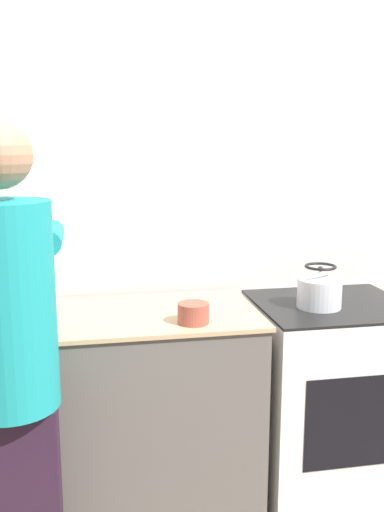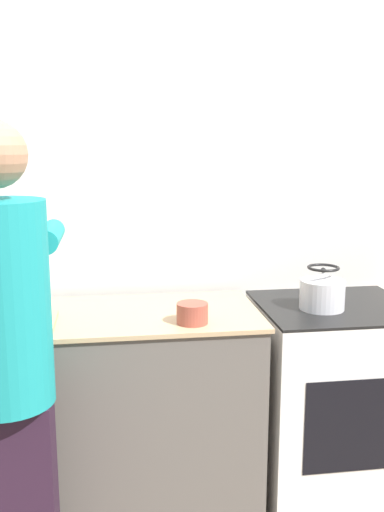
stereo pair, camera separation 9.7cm
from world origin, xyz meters
name	(u,v)px [view 1 (the left image)]	position (x,y,z in m)	size (l,w,h in m)	color
wall_back	(118,213)	(0.00, 0.67, 1.30)	(8.00, 0.05, 2.60)	silver
counter	(42,425)	(-0.36, 0.28, 0.46)	(1.82, 0.58, 0.93)	#5B5651
oven	(328,399)	(0.92, 0.30, 0.46)	(0.67, 0.60, 0.92)	silver
person	(12,363)	(-0.40, -0.20, 0.93)	(0.34, 0.58, 1.69)	#2A182A
cutting_board	(8,326)	(-0.45, 0.18, 0.94)	(0.35, 0.25, 0.02)	tan
knife	(4,322)	(-0.47, 0.19, 0.95)	(0.23, 0.08, 0.01)	silver
kettle	(319,290)	(0.83, 0.25, 1.00)	(0.19, 0.19, 0.19)	silver
bowl_mixing	(193,313)	(0.25, 0.11, 0.97)	(0.12, 0.12, 0.08)	#9E4738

